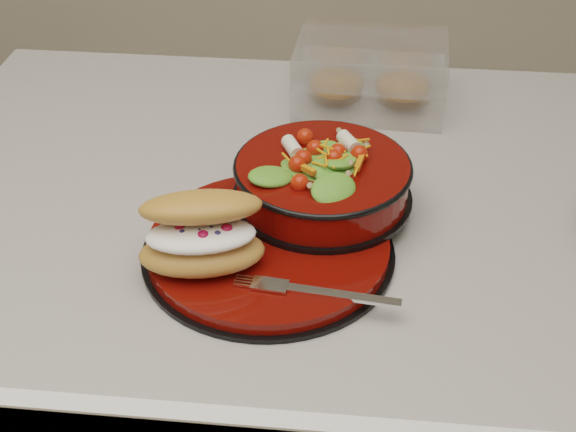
# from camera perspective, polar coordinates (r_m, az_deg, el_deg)

# --- Properties ---
(island_counter) EXTENTS (1.24, 0.74, 0.90)m
(island_counter) POSITION_cam_1_polar(r_m,az_deg,el_deg) (1.30, 5.72, -14.96)
(island_counter) COLOR silver
(island_counter) RESTS_ON ground
(dinner_plate) EXTENTS (0.28, 0.28, 0.02)m
(dinner_plate) POSITION_cam_1_polar(r_m,az_deg,el_deg) (0.89, -1.37, -2.26)
(dinner_plate) COLOR black
(dinner_plate) RESTS_ON island_counter
(salad_bowl) EXTENTS (0.21, 0.21, 0.09)m
(salad_bowl) POSITION_cam_1_polar(r_m,az_deg,el_deg) (0.93, 2.48, 2.94)
(salad_bowl) COLOR black
(salad_bowl) RESTS_ON dinner_plate
(croissant) EXTENTS (0.14, 0.11, 0.08)m
(croissant) POSITION_cam_1_polar(r_m,az_deg,el_deg) (0.83, -6.13, -1.24)
(croissant) COLOR #C6863C
(croissant) RESTS_ON dinner_plate
(fork) EXTENTS (0.15, 0.03, 0.00)m
(fork) POSITION_cam_1_polar(r_m,az_deg,el_deg) (0.81, 2.30, -5.44)
(fork) COLOR silver
(fork) RESTS_ON dinner_plate
(pastry_box) EXTENTS (0.22, 0.16, 0.09)m
(pastry_box) POSITION_cam_1_polar(r_m,az_deg,el_deg) (1.18, 5.87, 9.95)
(pastry_box) COLOR white
(pastry_box) RESTS_ON island_counter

